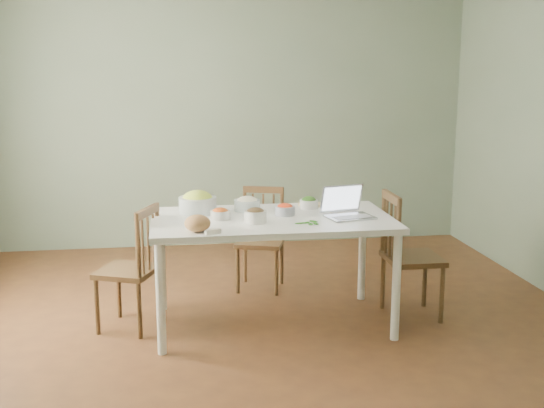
{
  "coord_description": "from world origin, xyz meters",
  "views": [
    {
      "loc": [
        -0.63,
        -4.65,
        1.91
      ],
      "look_at": [
        0.08,
        0.12,
        0.92
      ],
      "focal_mm": 44.87,
      "sensor_mm": 36.0,
      "label": 1
    }
  ],
  "objects": [
    {
      "name": "bread_boule",
      "position": [
        -0.47,
        -0.23,
        0.88
      ],
      "size": [
        0.23,
        0.23,
        0.11
      ],
      "primitive_type": "ellipsoid",
      "rotation": [
        0.0,
        0.0,
        0.41
      ],
      "color": "tan",
      "rests_on": "dining_table"
    },
    {
      "name": "floor",
      "position": [
        0.0,
        0.0,
        0.0
      ],
      "size": [
        5.0,
        5.0,
        0.0
      ],
      "primitive_type": "cube",
      "color": "#482919",
      "rests_on": "ground"
    },
    {
      "name": "bowl_redpep",
      "position": [
        0.19,
        0.18,
        0.86
      ],
      "size": [
        0.18,
        0.18,
        0.09
      ],
      "primitive_type": null,
      "rotation": [
        0.0,
        0.0,
        -0.25
      ],
      "color": "red",
      "rests_on": "dining_table"
    },
    {
      "name": "chair_far",
      "position": [
        0.1,
        0.95,
        0.44
      ],
      "size": [
        0.48,
        0.47,
        0.87
      ],
      "primitive_type": null,
      "rotation": [
        0.0,
        0.0,
        -0.31
      ],
      "color": "#372415",
      "rests_on": "floor"
    },
    {
      "name": "flatbread",
      "position": [
        0.44,
        0.5,
        0.83
      ],
      "size": [
        0.24,
        0.24,
        0.02
      ],
      "primitive_type": "cylinder",
      "rotation": [
        0.0,
        0.0,
        -0.25
      ],
      "color": "beige",
      "rests_on": "dining_table"
    },
    {
      "name": "bowl_mushroom",
      "position": [
        -0.06,
        -0.02,
        0.87
      ],
      "size": [
        0.16,
        0.16,
        0.1
      ],
      "primitive_type": null,
      "rotation": [
        0.0,
        0.0,
        -0.01
      ],
      "color": "#4B351F",
      "rests_on": "dining_table"
    },
    {
      "name": "bowl_squash",
      "position": [
        -0.45,
        0.36,
        0.9
      ],
      "size": [
        0.33,
        0.33,
        0.16
      ],
      "primitive_type": null,
      "rotation": [
        0.0,
        0.0,
        0.19
      ],
      "color": "yellow",
      "rests_on": "dining_table"
    },
    {
      "name": "bowl_onion",
      "position": [
        -0.07,
        0.38,
        0.87
      ],
      "size": [
        0.24,
        0.24,
        0.11
      ],
      "primitive_type": null,
      "rotation": [
        0.0,
        0.0,
        0.21
      ],
      "color": "white",
      "rests_on": "dining_table"
    },
    {
      "name": "bowl_broccoli",
      "position": [
        0.41,
        0.4,
        0.86
      ],
      "size": [
        0.19,
        0.19,
        0.09
      ],
      "primitive_type": null,
      "rotation": [
        0.0,
        0.0,
        -0.38
      ],
      "color": "#225712",
      "rests_on": "dining_table"
    },
    {
      "name": "basil_bunch",
      "position": [
        0.29,
        -0.1,
        0.83
      ],
      "size": [
        0.19,
        0.19,
        0.02
      ],
      "primitive_type": null,
      "color": "#22561F",
      "rests_on": "dining_table"
    },
    {
      "name": "chair_right",
      "position": [
        1.17,
        0.13,
        0.48
      ],
      "size": [
        0.41,
        0.43,
        0.97
      ],
      "primitive_type": null,
      "rotation": [
        0.0,
        0.0,
        1.56
      ],
      "color": "#372415",
      "rests_on": "floor"
    },
    {
      "name": "wall_back",
      "position": [
        0.0,
        2.5,
        1.35
      ],
      "size": [
        5.0,
        0.0,
        2.7
      ],
      "primitive_type": "cube",
      "color": "gray",
      "rests_on": "ground"
    },
    {
      "name": "bowl_carrot",
      "position": [
        -0.3,
        0.13,
        0.86
      ],
      "size": [
        0.15,
        0.15,
        0.08
      ],
      "primitive_type": null,
      "rotation": [
        0.0,
        0.0,
        -0.01
      ],
      "color": "orange",
      "rests_on": "dining_table"
    },
    {
      "name": "chair_left",
      "position": [
        -0.98,
        0.2,
        0.46
      ],
      "size": [
        0.51,
        0.52,
        0.92
      ],
      "primitive_type": null,
      "rotation": [
        0.0,
        0.0,
        -1.95
      ],
      "color": "#372415",
      "rests_on": "floor"
    },
    {
      "name": "butter_stick",
      "position": [
        -0.38,
        -0.3,
        0.83
      ],
      "size": [
        0.11,
        0.07,
        0.03
      ],
      "primitive_type": "cube",
      "rotation": [
        0.0,
        0.0,
        0.37
      ],
      "color": "white",
      "rests_on": "dining_table"
    },
    {
      "name": "laptop",
      "position": [
        0.64,
        0.02,
        0.93
      ],
      "size": [
        0.38,
        0.35,
        0.23
      ],
      "primitive_type": null,
      "rotation": [
        0.0,
        0.0,
        0.21
      ],
      "color": "#B9B9C1",
      "rests_on": "dining_table"
    },
    {
      "name": "dining_table",
      "position": [
        0.08,
        0.12,
        0.41
      ],
      "size": [
        1.75,
        0.98,
        0.82
      ],
      "primitive_type": null,
      "color": "white",
      "rests_on": "floor"
    },
    {
      "name": "wall_front",
      "position": [
        0.0,
        -2.5,
        1.35
      ],
      "size": [
        5.0,
        0.0,
        2.7
      ],
      "primitive_type": "cube",
      "color": "gray",
      "rests_on": "ground"
    }
  ]
}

